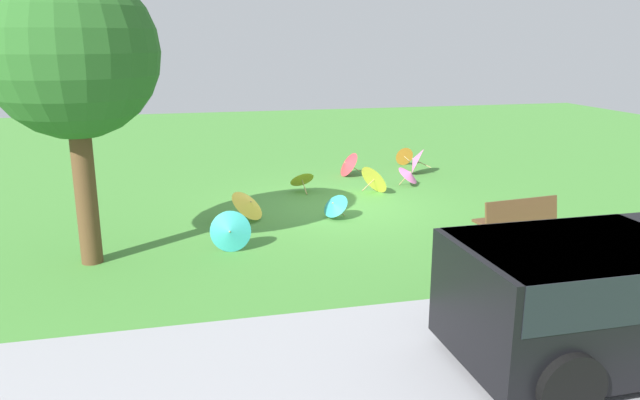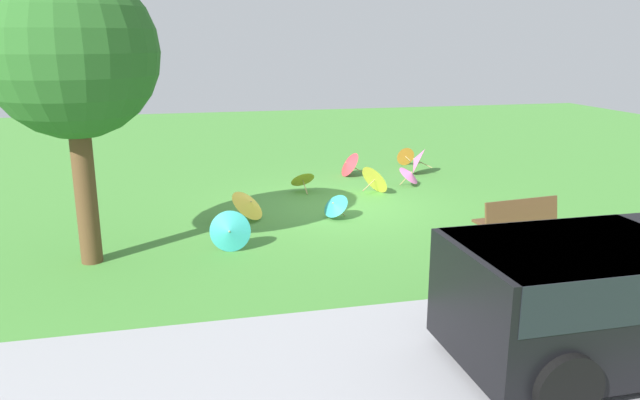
{
  "view_description": "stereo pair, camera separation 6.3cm",
  "coord_description": "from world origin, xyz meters",
  "px_view_note": "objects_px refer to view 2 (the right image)",
  "views": [
    {
      "loc": [
        3.71,
        13.21,
        3.79
      ],
      "look_at": [
        0.87,
        1.49,
        0.6
      ],
      "focal_mm": 34.21,
      "sensor_mm": 36.0,
      "label": 1
    },
    {
      "loc": [
        3.65,
        13.23,
        3.79
      ],
      "look_at": [
        0.87,
        1.49,
        0.6
      ],
      "focal_mm": 34.21,
      "sensor_mm": 36.0,
      "label": 2
    }
  ],
  "objects_px": {
    "parasol_yellow_1": "(302,178)",
    "parasol_red_1": "(348,164)",
    "van_dark": "(628,289)",
    "parasol_yellow_0": "(249,204)",
    "parasol_orange_1": "(515,210)",
    "parasol_yellow_2": "(377,178)",
    "parasol_pink_0": "(416,160)",
    "parasol_orange_0": "(405,156)",
    "parasol_teal_1": "(334,205)",
    "parasol_pink_1": "(410,174)",
    "park_bench": "(516,220)",
    "parasol_teal_0": "(230,231)",
    "shade_tree": "(72,55)"
  },
  "relations": [
    {
      "from": "parasol_yellow_0",
      "to": "parasol_teal_0",
      "type": "distance_m",
      "value": 1.99
    },
    {
      "from": "park_bench",
      "to": "parasol_red_1",
      "type": "distance_m",
      "value": 6.65
    },
    {
      "from": "parasol_pink_1",
      "to": "parasol_yellow_0",
      "type": "bearing_deg",
      "value": 25.84
    },
    {
      "from": "parasol_yellow_0",
      "to": "parasol_red_1",
      "type": "distance_m",
      "value": 5.01
    },
    {
      "from": "parasol_teal_1",
      "to": "parasol_yellow_1",
      "type": "bearing_deg",
      "value": -85.66
    },
    {
      "from": "parasol_orange_1",
      "to": "parasol_teal_0",
      "type": "bearing_deg",
      "value": 2.16
    },
    {
      "from": "parasol_pink_0",
      "to": "parasol_red_1",
      "type": "height_order",
      "value": "parasol_pink_0"
    },
    {
      "from": "parasol_yellow_1",
      "to": "parasol_red_1",
      "type": "bearing_deg",
      "value": -136.79
    },
    {
      "from": "parasol_red_1",
      "to": "parasol_pink_0",
      "type": "bearing_deg",
      "value": 174.58
    },
    {
      "from": "parasol_pink_0",
      "to": "parasol_orange_1",
      "type": "xyz_separation_m",
      "value": [
        -0.08,
        5.27,
        -0.05
      ]
    },
    {
      "from": "shade_tree",
      "to": "parasol_orange_0",
      "type": "bearing_deg",
      "value": -141.24
    },
    {
      "from": "park_bench",
      "to": "parasol_pink_1",
      "type": "xyz_separation_m",
      "value": [
        0.23,
        -4.89,
        -0.14
      ]
    },
    {
      "from": "parasol_yellow_2",
      "to": "parasol_red_1",
      "type": "distance_m",
      "value": 2.11
    },
    {
      "from": "parasol_yellow_1",
      "to": "parasol_teal_0",
      "type": "distance_m",
      "value": 4.68
    },
    {
      "from": "van_dark",
      "to": "parasol_teal_1",
      "type": "relative_size",
      "value": 6.07
    },
    {
      "from": "parasol_red_1",
      "to": "parasol_teal_1",
      "type": "height_order",
      "value": "parasol_red_1"
    },
    {
      "from": "parasol_pink_0",
      "to": "van_dark",
      "type": "bearing_deg",
      "value": 81.48
    },
    {
      "from": "parasol_red_1",
      "to": "parasol_yellow_1",
      "type": "bearing_deg",
      "value": 43.21
    },
    {
      "from": "parasol_pink_0",
      "to": "parasol_red_1",
      "type": "relative_size",
      "value": 1.15
    },
    {
      "from": "shade_tree",
      "to": "parasol_pink_0",
      "type": "height_order",
      "value": "shade_tree"
    },
    {
      "from": "parasol_pink_0",
      "to": "parasol_teal_0",
      "type": "xyz_separation_m",
      "value": [
        5.86,
        5.5,
        -0.02
      ]
    },
    {
      "from": "park_bench",
      "to": "parasol_teal_0",
      "type": "distance_m",
      "value": 5.42
    },
    {
      "from": "parasol_orange_1",
      "to": "parasol_teal_1",
      "type": "relative_size",
      "value": 0.92
    },
    {
      "from": "parasol_orange_1",
      "to": "parasol_pink_1",
      "type": "bearing_deg",
      "value": -78.12
    },
    {
      "from": "parasol_teal_0",
      "to": "parasol_pink_1",
      "type": "relative_size",
      "value": 0.97
    },
    {
      "from": "parasol_orange_0",
      "to": "parasol_pink_1",
      "type": "height_order",
      "value": "parasol_orange_0"
    },
    {
      "from": "van_dark",
      "to": "parasol_pink_0",
      "type": "height_order",
      "value": "van_dark"
    },
    {
      "from": "parasol_yellow_1",
      "to": "van_dark",
      "type": "bearing_deg",
      "value": 102.86
    },
    {
      "from": "parasol_orange_0",
      "to": "parasol_teal_1",
      "type": "relative_size",
      "value": 0.77
    },
    {
      "from": "parasol_orange_0",
      "to": "parasol_pink_0",
      "type": "bearing_deg",
      "value": 83.92
    },
    {
      "from": "park_bench",
      "to": "van_dark",
      "type": "bearing_deg",
      "value": 75.8
    },
    {
      "from": "parasol_yellow_0",
      "to": "parasol_teal_0",
      "type": "height_order",
      "value": "parasol_teal_0"
    },
    {
      "from": "parasol_yellow_0",
      "to": "parasol_pink_1",
      "type": "height_order",
      "value": "parasol_yellow_0"
    },
    {
      "from": "parasol_orange_1",
      "to": "parasol_pink_1",
      "type": "distance_m",
      "value": 3.96
    },
    {
      "from": "parasol_yellow_0",
      "to": "parasol_orange_1",
      "type": "bearing_deg",
      "value": 162.64
    },
    {
      "from": "park_bench",
      "to": "shade_tree",
      "type": "distance_m",
      "value": 8.4
    },
    {
      "from": "parasol_pink_1",
      "to": "parasol_yellow_1",
      "type": "bearing_deg",
      "value": -0.62
    },
    {
      "from": "shade_tree",
      "to": "parasol_red_1",
      "type": "height_order",
      "value": "shade_tree"
    },
    {
      "from": "park_bench",
      "to": "parasol_yellow_0",
      "type": "distance_m",
      "value": 5.48
    },
    {
      "from": "parasol_yellow_0",
      "to": "parasol_orange_1",
      "type": "distance_m",
      "value": 5.61
    },
    {
      "from": "park_bench",
      "to": "parasol_pink_0",
      "type": "relative_size",
      "value": 1.77
    },
    {
      "from": "parasol_pink_0",
      "to": "parasol_teal_1",
      "type": "xyz_separation_m",
      "value": [
        3.47,
        3.92,
        -0.08
      ]
    },
    {
      "from": "van_dark",
      "to": "parasol_yellow_2",
      "type": "distance_m",
      "value": 8.62
    },
    {
      "from": "shade_tree",
      "to": "parasol_yellow_2",
      "type": "relative_size",
      "value": 5.1
    },
    {
      "from": "van_dark",
      "to": "parasol_yellow_1",
      "type": "height_order",
      "value": "van_dark"
    },
    {
      "from": "parasol_yellow_1",
      "to": "parasol_orange_0",
      "type": "height_order",
      "value": "parasol_yellow_1"
    },
    {
      "from": "parasol_orange_1",
      "to": "parasol_pink_0",
      "type": "bearing_deg",
      "value": -89.18
    },
    {
      "from": "parasol_teal_0",
      "to": "van_dark",
      "type": "bearing_deg",
      "value": 130.55
    },
    {
      "from": "parasol_yellow_1",
      "to": "parasol_teal_0",
      "type": "xyz_separation_m",
      "value": [
        2.2,
        4.13,
        0.01
      ]
    },
    {
      "from": "parasol_orange_0",
      "to": "parasol_red_1",
      "type": "xyz_separation_m",
      "value": [
        2.14,
        1.06,
        0.06
      ]
    }
  ]
}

